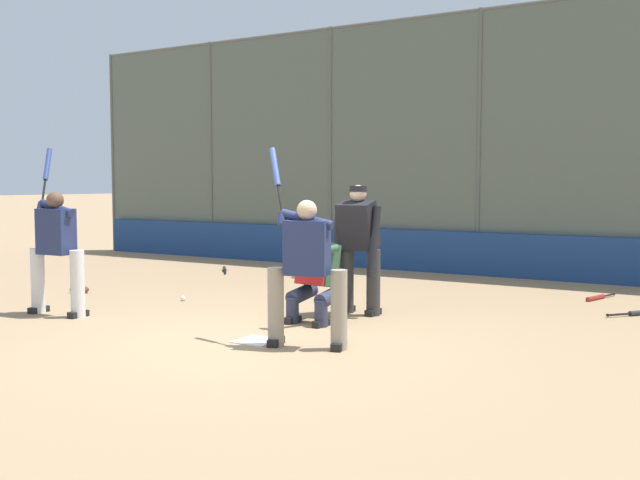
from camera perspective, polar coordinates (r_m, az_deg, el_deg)
name	(u,v)px	position (r m, az deg, el deg)	size (l,w,h in m)	color
ground_plane	(257,341)	(8.25, -4.79, -7.70)	(160.00, 160.00, 0.00)	#9E7F5B
home_plate_marker	(257,341)	(8.25, -4.79, -7.66)	(0.43, 0.43, 0.01)	white
backstop_fence	(479,138)	(14.26, 12.03, 7.61)	(19.28, 0.08, 4.90)	#515651
padding_wall	(475,254)	(14.20, 11.75, -1.03)	(18.81, 0.18, 0.80)	navy
bleachers_beyond	(463,244)	(16.69, 10.82, -0.26)	(13.44, 1.95, 1.16)	slate
batter_at_plate	(306,268)	(7.80, -1.06, -2.11)	(1.09, 0.55, 2.11)	gray
catcher_behind_plate	(315,271)	(9.19, -0.41, -2.39)	(0.65, 0.76, 1.24)	#2D334C
umpire_home	(358,245)	(9.74, 2.95, -0.41)	(0.69, 0.42, 1.69)	#333333
batter_on_deck	(56,248)	(10.29, -19.46, -0.57)	(1.07, 0.60, 2.20)	silver
spare_bat_near_backstop	(640,313)	(10.62, 23.23, -5.13)	(0.57, 0.68, 0.07)	black
spare_bat_by_padding	(598,297)	(11.79, 20.40, -4.12)	(0.28, 0.80, 0.07)	black
spare_bat_first_base_side	(225,270)	(14.65, -7.28, -2.25)	(0.60, 0.70, 0.07)	black
fielding_glove_on_dirt	(80,289)	(12.32, -17.81, -3.60)	(0.30, 0.23, 0.11)	#56331E
baseball_loose	(183,298)	(11.12, -10.39, -4.40)	(0.07, 0.07, 0.07)	white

